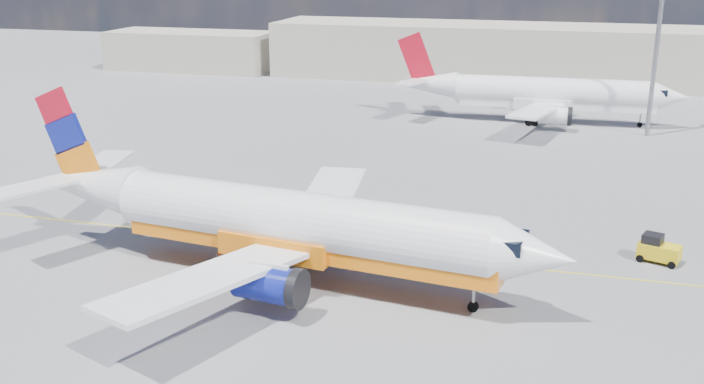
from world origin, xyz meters
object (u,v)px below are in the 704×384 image
(main_jet, at_px, (283,223))
(traffic_cone, at_px, (220,251))
(gse_tug, at_px, (658,249))
(second_jet, at_px, (543,94))

(main_jet, relative_size, traffic_cone, 63.07)
(main_jet, bearing_deg, gse_tug, 29.41)
(main_jet, relative_size, gse_tug, 12.54)
(second_jet, xyz_separation_m, traffic_cone, (-17.71, -46.25, -2.94))
(main_jet, bearing_deg, second_jet, 83.05)
(main_jet, bearing_deg, traffic_cone, 163.01)
(second_jet, distance_m, gse_tug, 41.05)
(second_jet, height_order, gse_tug, second_jet)
(gse_tug, bearing_deg, second_jet, 121.71)
(gse_tug, bearing_deg, main_jet, -138.90)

